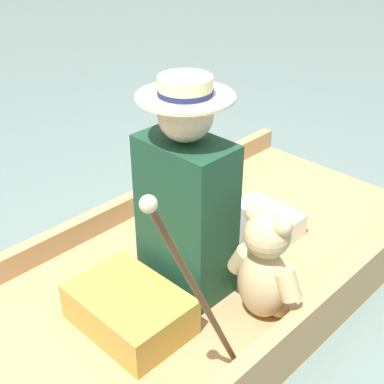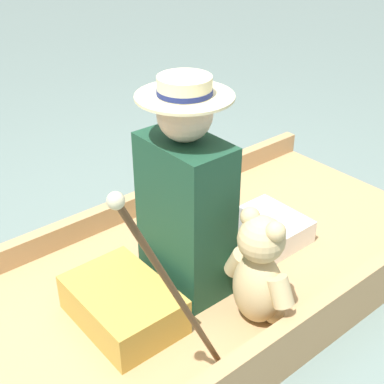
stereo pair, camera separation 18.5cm
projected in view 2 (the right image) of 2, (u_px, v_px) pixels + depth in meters
The scene contains 8 objects.
ground_plane at pixel (190, 298), 2.34m from camera, with size 16.00×16.00×0.00m, color slate.
punt_boat at pixel (190, 284), 2.30m from camera, with size 1.13×2.50×0.25m.
seat_cushion at pixel (123, 304), 1.99m from camera, with size 0.44×0.31×0.15m.
seated_person at pixel (202, 208), 2.11m from camera, with size 0.36×0.81×0.88m.
teddy_bear at pixel (260, 272), 1.93m from camera, with size 0.33×0.19×0.47m.
wine_glass at pixel (211, 198), 2.56m from camera, with size 0.07×0.07×0.21m.
walking_cane at pixel (170, 285), 1.47m from camera, with size 0.04×0.40×0.84m.
champagne_bottle at pixel (214, 181), 2.69m from camera, with size 0.08×0.08×0.29m.
Camera 2 is at (1.38, -1.14, 1.58)m, focal length 50.00 mm.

